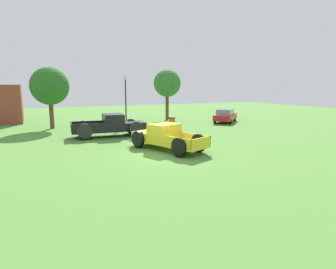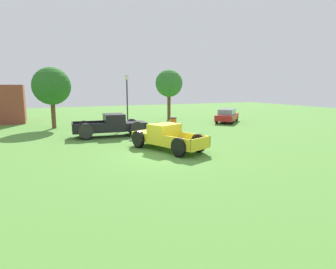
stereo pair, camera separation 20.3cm
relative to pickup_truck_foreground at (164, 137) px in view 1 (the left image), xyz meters
The scene contains 8 objects.
ground_plane 1.45m from the pickup_truck_foreground, 112.37° to the right, with size 80.00×80.00×0.00m, color #548C38.
pickup_truck_foreground is the anchor object (origin of this frame).
pickup_truck_behind_left 5.76m from the pickup_truck_foreground, 104.32° to the left, with size 5.49×2.48×1.63m.
sedan_distant_a 14.06m from the pickup_truck_foreground, 39.08° to the left, with size 4.14×4.02×1.37m.
lamp_post_near 10.41m from the pickup_truck_foreground, 84.85° to the left, with size 0.36×0.36×4.63m.
trash_can 8.82m from the pickup_truck_foreground, 60.71° to the left, with size 0.59×0.59×0.95m.
oak_tree_east 15.78m from the pickup_truck_foreground, 64.05° to the left, with size 2.96×2.96×5.43m.
oak_tree_west 13.20m from the pickup_truck_foreground, 114.13° to the left, with size 3.20×3.20×5.24m.
Camera 1 is at (-6.28, -13.70, 3.58)m, focal length 30.74 mm.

